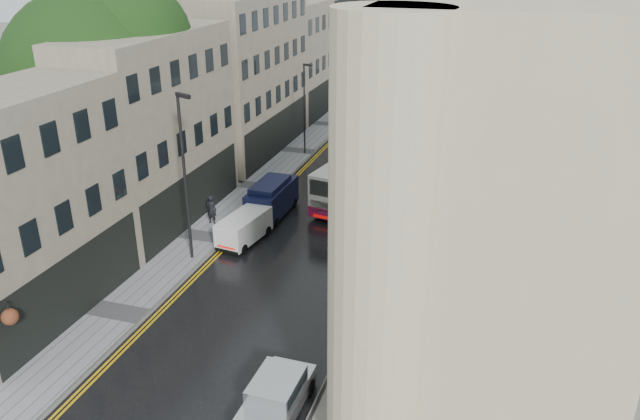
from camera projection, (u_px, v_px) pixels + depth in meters
The scene contains 15 objects.
road at pixel (341, 197), 41.28m from camera, with size 9.00×85.00×0.02m, color black.
left_sidewalk at pixel (259, 187), 42.86m from camera, with size 2.70×85.00×0.12m, color gray.
right_sidewalk at pixel (423, 206), 39.78m from camera, with size 1.80×85.00×0.12m, color slate.
old_shop_row at pixel (222, 90), 43.68m from camera, with size 4.50×56.00×12.00m, color gray, non-canonical shape.
modern_block at pixel (515, 111), 34.37m from camera, with size 8.00×40.00×14.00m, color tan, non-canonical shape.
tree_near at pixel (96, 107), 35.38m from camera, with size 10.56×10.56×13.89m, color black, non-canonical shape.
tree_far at pixel (206, 76), 46.97m from camera, with size 9.24×9.24×12.46m, color black, non-canonical shape.
cream_bus at pixel (328, 186), 39.10m from camera, with size 2.44×10.73×2.93m, color beige, non-canonical shape.
white_lorry at pixel (393, 130), 47.37m from camera, with size 2.71×9.03×4.74m, color white, non-canonical shape.
silver_hatchback at pixel (239, 417), 21.13m from camera, with size 1.73×3.95×1.48m, color #ACACB1, non-canonical shape.
white_van at pixel (220, 235), 34.02m from camera, with size 1.58×3.69×1.67m, color silver, non-canonical shape.
navy_van at pixel (249, 205), 36.99m from camera, with size 1.83×4.57×2.33m, color #0E1234, non-canonical shape.
pedestrian at pixel (212, 210), 36.83m from camera, with size 0.65×0.42×1.77m, color black.
lamp_post_near at pixel (185, 180), 31.43m from camera, with size 0.99×0.22×8.82m, color black, non-canonical shape.
lamp_post_far at pixel (304, 110), 48.08m from camera, with size 0.79×0.18×7.01m, color black, non-canonical shape.
Camera 1 is at (10.06, -9.42, 15.59)m, focal length 35.00 mm.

